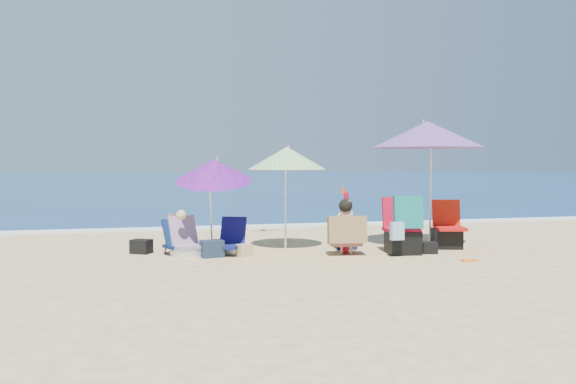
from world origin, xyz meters
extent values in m
plane|color=#D8BC84|center=(0.00, 0.00, 0.00)|extent=(120.00, 120.00, 0.00)
cube|color=navy|center=(0.00, 45.00, -0.05)|extent=(120.00, 80.00, 0.12)
cube|color=white|center=(0.00, 5.10, 0.02)|extent=(120.00, 0.50, 0.04)
cylinder|color=silver|center=(2.52, 1.01, 1.13)|extent=(0.04, 0.04, 2.26)
cone|color=#D61C8B|center=(2.47, 1.06, 2.17)|extent=(2.36, 2.36, 0.51)
cylinder|color=white|center=(2.41, 1.11, 2.40)|extent=(0.04, 0.04, 0.14)
cylinder|color=white|center=(-0.26, 1.40, 0.90)|extent=(0.04, 0.04, 1.79)
cone|color=#439917|center=(-0.23, 1.39, 1.72)|extent=(1.76, 1.76, 0.42)
cylinder|color=white|center=(-0.20, 1.39, 1.91)|extent=(0.03, 0.03, 0.11)
cylinder|color=silver|center=(-1.68, 1.14, 0.77)|extent=(0.11, 0.40, 1.51)
cone|color=#BF1B81|center=(-1.64, 1.00, 1.50)|extent=(1.60, 1.64, 0.70)
cylinder|color=white|center=(-1.57, 1.02, 1.68)|extent=(0.04, 0.05, 0.11)
cylinder|color=#AC0C21|center=(0.67, 0.59, 0.55)|extent=(0.11, 0.11, 1.10)
cone|color=#A72D0B|center=(0.64, 0.66, 1.15)|extent=(0.15, 0.15, 0.14)
cube|color=#0D144D|center=(-1.45, 0.87, 0.16)|extent=(0.56, 0.53, 0.05)
cube|color=#100E4F|center=(-1.27, 1.19, 0.41)|extent=(0.52, 0.41, 0.48)
cube|color=white|center=(-1.26, 1.10, 0.07)|extent=(0.59, 0.56, 0.14)
cube|color=#CD6648|center=(-2.10, 0.94, 0.17)|extent=(0.58, 0.55, 0.06)
cube|color=#CF4954|center=(-2.17, 1.18, 0.43)|extent=(0.54, 0.41, 0.51)
cube|color=white|center=(-2.10, 0.96, 0.08)|extent=(0.61, 0.57, 0.15)
cube|color=#BA0F0D|center=(2.75, 0.64, 0.39)|extent=(0.63, 0.59, 0.06)
cube|color=#AE1C0C|center=(2.81, 0.93, 0.66)|extent=(0.55, 0.27, 0.53)
cube|color=black|center=(2.76, 0.79, 0.19)|extent=(0.60, 0.56, 0.38)
cube|color=red|center=(1.65, 0.40, 0.43)|extent=(0.62, 0.57, 0.06)
cube|color=#AF0C26|center=(1.68, 0.63, 0.72)|extent=(0.59, 0.21, 0.58)
cube|color=black|center=(1.66, 0.36, 0.21)|extent=(0.60, 0.54, 0.41)
cube|color=#0B8C67|center=(1.65, 0.12, 0.77)|extent=(0.53, 0.23, 0.58)
cube|color=#85AED6|center=(1.39, -0.01, 0.46)|extent=(0.23, 0.12, 0.31)
imported|color=tan|center=(0.64, 0.52, 0.49)|extent=(0.38, 0.27, 0.98)
cube|color=#421177|center=(0.64, 0.58, 0.20)|extent=(0.59, 0.53, 0.07)
cube|color=#240E64|center=(0.62, 0.39, 0.46)|extent=(0.70, 0.31, 0.50)
sphere|color=black|center=(0.63, 0.50, 0.87)|extent=(0.24, 0.24, 0.24)
imported|color=tan|center=(-2.35, 1.34, 0.37)|extent=(0.44, 0.40, 0.73)
cube|color=#0C1945|center=(-2.25, 1.14, 0.16)|extent=(0.57, 0.54, 0.05)
cube|color=#0C1C44|center=(-2.30, 1.21, 0.40)|extent=(0.51, 0.42, 0.47)
sphere|color=tan|center=(-2.21, 0.95, 0.73)|extent=(0.18, 0.18, 0.18)
cube|color=#1B283C|center=(-1.70, 0.79, 0.15)|extent=(0.42, 0.34, 0.29)
cube|color=black|center=(-2.90, 1.47, 0.13)|extent=(0.42, 0.39, 0.25)
cube|color=tan|center=(-1.14, 0.73, 0.11)|extent=(0.30, 0.26, 0.21)
cube|color=#191734|center=(0.85, 1.13, 0.14)|extent=(0.40, 0.32, 0.28)
cube|color=black|center=(2.14, 0.28, 0.11)|extent=(0.30, 0.22, 0.21)
cube|color=orange|center=(2.40, -0.62, 0.02)|extent=(0.25, 0.12, 0.03)
camera|label=1|loc=(-2.65, -9.05, 1.64)|focal=35.63mm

